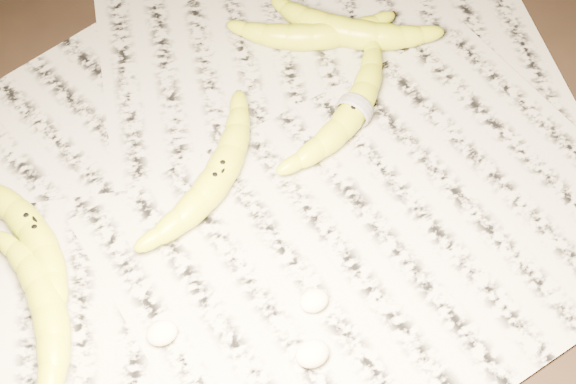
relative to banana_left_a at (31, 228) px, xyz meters
name	(u,v)px	position (x,y,z in m)	size (l,w,h in m)	color
ground	(268,222)	(0.23, -0.09, -0.03)	(3.00, 3.00, 0.00)	black
newspaper_patch	(226,207)	(0.20, -0.05, -0.02)	(0.90, 0.70, 0.01)	#ACA994
banana_left_a	(31,228)	(0.00, 0.00, 0.00)	(0.19, 0.05, 0.03)	#C0DF1B
banana_left_b	(48,310)	(-0.01, -0.10, 0.00)	(0.18, 0.06, 0.03)	#C0DF1B
banana_center	(218,175)	(0.20, -0.02, 0.00)	(0.20, 0.06, 0.04)	#C0DF1B
banana_taped	(354,109)	(0.38, -0.01, 0.00)	(0.21, 0.06, 0.03)	#C0DF1B
banana_upper_a	(313,35)	(0.39, 0.12, 0.00)	(0.18, 0.05, 0.03)	#C0DF1B
banana_upper_b	(350,31)	(0.43, 0.11, 0.00)	(0.18, 0.06, 0.04)	#C0DF1B
measuring_tape	(354,109)	(0.38, -0.01, 0.00)	(0.04, 0.04, 0.00)	white
flesh_chunk_a	(161,331)	(0.08, -0.16, -0.01)	(0.03, 0.03, 0.02)	#F3EABC
flesh_chunk_b	(312,352)	(0.20, -0.25, -0.01)	(0.03, 0.03, 0.02)	#F3EABC
flesh_chunk_c	(314,299)	(0.23, -0.20, -0.01)	(0.03, 0.02, 0.02)	#F3EABC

